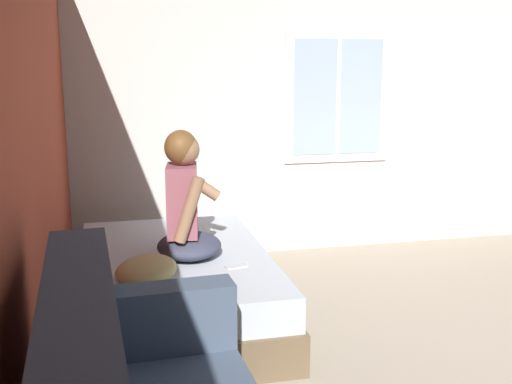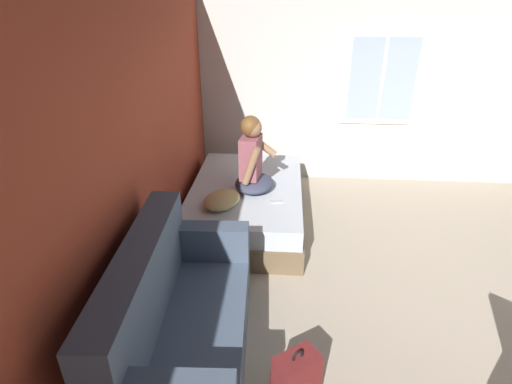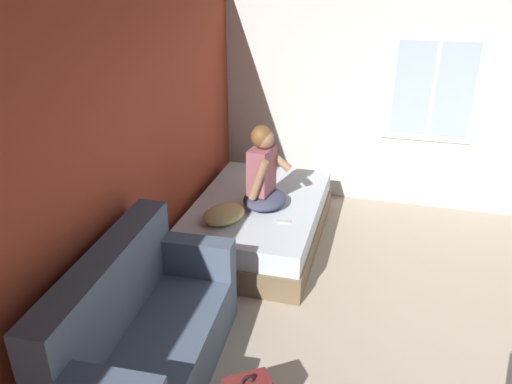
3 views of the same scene
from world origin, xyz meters
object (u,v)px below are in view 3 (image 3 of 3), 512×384
cell_phone (284,221)px  couch (143,334)px  person_seated (263,175)px  bed (258,221)px  throw_pillow (224,214)px

cell_phone → couch: bearing=-31.8°
couch → person_seated: person_seated is taller
bed → person_seated: 0.61m
cell_phone → bed: bearing=-148.2°
person_seated → throw_pillow: (-0.42, 0.29, -0.29)m
person_seated → cell_phone: 0.54m
person_seated → throw_pillow: person_seated is taller
bed → cell_phone: cell_phone is taller
bed → person_seated: (-0.10, -0.08, 0.60)m
person_seated → cell_phone: size_ratio=6.08×
person_seated → throw_pillow: 0.58m
couch → person_seated: size_ratio=1.99×
couch → cell_phone: 1.88m
bed → cell_phone: bearing=-136.6°
person_seated → cell_phone: (-0.29, -0.29, -0.35)m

